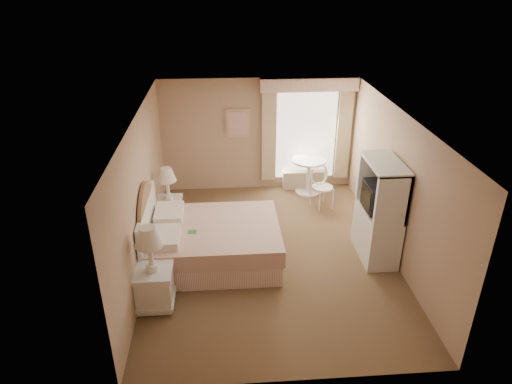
{
  "coord_description": "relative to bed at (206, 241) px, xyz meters",
  "views": [
    {
      "loc": [
        -0.76,
        -6.68,
        4.55
      ],
      "look_at": [
        -0.23,
        0.3,
        1.08
      ],
      "focal_mm": 32.0,
      "sensor_mm": 36.0,
      "label": 1
    }
  ],
  "objects": [
    {
      "name": "armoire",
      "position": [
        2.93,
        -0.05,
        0.36
      ],
      "size": [
        0.53,
        1.06,
        1.77
      ],
      "color": "white",
      "rests_on": "room"
    },
    {
      "name": "bed",
      "position": [
        0.0,
        0.0,
        0.0
      ],
      "size": [
        2.25,
        1.77,
        1.57
      ],
      "color": "tan",
      "rests_on": "room"
    },
    {
      "name": "round_table",
      "position": [
        2.2,
        2.49,
        0.15
      ],
      "size": [
        0.74,
        0.74,
        0.79
      ],
      "color": "white",
      "rests_on": "room"
    },
    {
      "name": "framed_art",
      "position": [
        0.66,
        2.81,
        1.17
      ],
      "size": [
        0.52,
        0.04,
        0.62
      ],
      "color": "tan",
      "rests_on": "room"
    },
    {
      "name": "window",
      "position": [
        2.16,
        2.75,
        0.96
      ],
      "size": [
        2.05,
        0.22,
        2.51
      ],
      "color": "white",
      "rests_on": "room"
    },
    {
      "name": "room",
      "position": [
        1.11,
        0.09,
        0.87
      ],
      "size": [
        4.21,
        5.51,
        2.51
      ],
      "color": "brown",
      "rests_on": "ground"
    },
    {
      "name": "cafe_chair",
      "position": [
        2.34,
        1.83,
        0.15
      ],
      "size": [
        0.57,
        0.57,
        0.9
      ],
      "rotation": [
        0.0,
        0.0,
        0.39
      ],
      "color": "white",
      "rests_on": "room"
    },
    {
      "name": "nightstand_near",
      "position": [
        -0.73,
        -1.13,
        0.13
      ],
      "size": [
        0.55,
        0.55,
        1.33
      ],
      "color": "white",
      "rests_on": "room"
    },
    {
      "name": "nightstand_far",
      "position": [
        -0.73,
        1.25,
        0.08
      ],
      "size": [
        0.49,
        0.49,
        1.2
      ],
      "color": "white",
      "rests_on": "room"
    }
  ]
}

